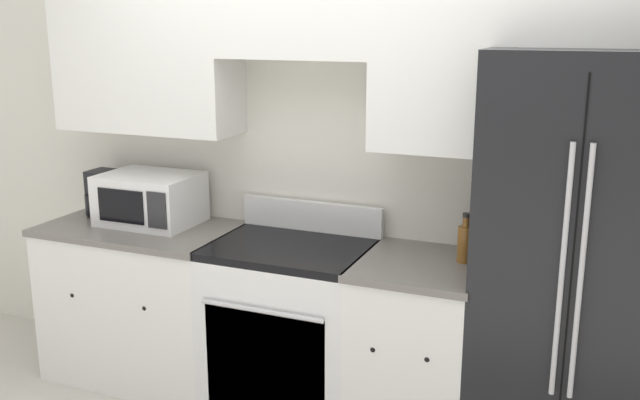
# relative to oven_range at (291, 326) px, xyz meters

# --- Properties ---
(wall_back) EXTENTS (8.00, 0.39, 2.60)m
(wall_back) POSITION_rel_oven_range_xyz_m (0.17, 0.28, 1.02)
(wall_back) COLOR silver
(wall_back) RESTS_ON ground_plane
(lower_cabinets_left) EXTENTS (1.06, 0.64, 0.89)m
(lower_cabinets_left) POSITION_rel_oven_range_xyz_m (-0.92, -0.00, -0.00)
(lower_cabinets_left) COLOR white
(lower_cabinets_left) RESTS_ON ground_plane
(lower_cabinets_right) EXTENTS (0.58, 0.64, 0.89)m
(lower_cabinets_right) POSITION_rel_oven_range_xyz_m (0.67, -0.00, -0.00)
(lower_cabinets_right) COLOR white
(lower_cabinets_right) RESTS_ON ground_plane
(oven_range) EXTENTS (0.80, 0.65, 1.05)m
(oven_range) POSITION_rel_oven_range_xyz_m (0.00, 0.00, 0.00)
(oven_range) COLOR white
(oven_range) RESTS_ON ground_plane
(refrigerator) EXTENTS (0.81, 0.74, 1.88)m
(refrigerator) POSITION_rel_oven_range_xyz_m (1.36, 0.04, 0.49)
(refrigerator) COLOR black
(refrigerator) RESTS_ON ground_plane
(microwave) EXTENTS (0.52, 0.40, 0.28)m
(microwave) POSITION_rel_oven_range_xyz_m (-0.89, 0.07, 0.58)
(microwave) COLOR white
(microwave) RESTS_ON lower_cabinets_left
(bottle) EXTENTS (0.07, 0.07, 0.24)m
(bottle) POSITION_rel_oven_range_xyz_m (0.86, 0.08, 0.53)
(bottle) COLOR brown
(bottle) RESTS_ON lower_cabinets_right
(coffee_maker) EXTENTS (0.14, 0.22, 0.26)m
(coffee_maker) POSITION_rel_oven_range_xyz_m (-1.27, 0.13, 0.56)
(coffee_maker) COLOR black
(coffee_maker) RESTS_ON lower_cabinets_left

